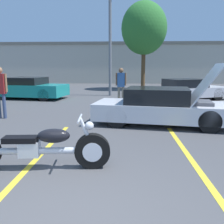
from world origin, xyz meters
The scene contains 11 objects.
parking_stripe_middle centered at (-1.03, 2.46, 0.00)m, with size 0.12×4.94×0.01m, color yellow.
parking_stripe_back centered at (2.10, 2.46, 0.00)m, with size 0.12×4.94×0.01m, color yellow.
far_building centered at (0.00, 26.55, 2.34)m, with size 32.00×4.20×4.40m.
light_pole centered at (-0.09, 13.45, 4.23)m, with size 1.21×0.28×7.69m.
tree_background centered at (2.23, 17.81, 4.74)m, with size 3.52×3.52×6.78m.
motorcycle centered at (-0.83, 1.79, 0.40)m, with size 2.64×0.70×0.96m.
show_car_hood_open centered at (1.98, 5.47, 0.57)m, with size 4.53×2.43×1.95m.
parked_car_mid_right_row centered at (4.22, 11.63, 0.56)m, with size 4.88×3.29×1.16m.
parked_car_mid_left_row centered at (-4.70, 11.65, 0.59)m, with size 4.27×2.52×1.23m.
spectator_near_motorcycle centered at (-3.66, 6.16, 1.11)m, with size 0.52×0.24×1.84m.
spectator_by_show_car centered at (0.58, 9.75, 1.06)m, with size 0.52×0.23×1.77m.
Camera 1 is at (0.74, -2.48, 1.86)m, focal length 40.00 mm.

